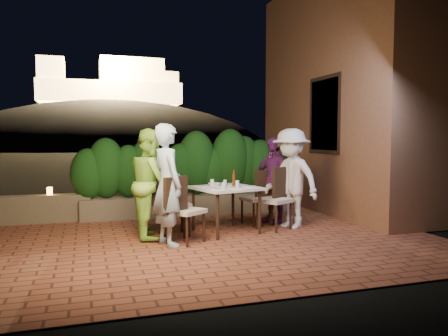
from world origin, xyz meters
name	(u,v)px	position (x,y,z in m)	size (l,w,h in m)	color
ground	(211,242)	(0.00, 0.00, -0.02)	(400.00, 400.00, 0.00)	black
terrace_floor	(202,238)	(0.00, 0.50, -0.07)	(7.00, 6.00, 0.15)	brown
building_wall	(346,93)	(3.60, 2.00, 2.50)	(1.60, 5.00, 5.00)	brown
window_pane	(326,115)	(2.82, 1.50, 2.00)	(0.08, 1.00, 1.40)	black
window_frame	(325,115)	(2.81, 1.50, 2.00)	(0.06, 1.15, 1.55)	black
planter	(189,204)	(0.20, 2.30, 0.20)	(4.20, 0.55, 0.40)	brown
hedge	(189,167)	(0.20, 2.30, 0.95)	(4.00, 0.70, 1.10)	#133B10
parapet	(27,209)	(-2.80, 2.30, 0.25)	(2.20, 0.30, 0.50)	brown
hill	(112,175)	(2.00, 60.00, -4.00)	(52.00, 40.00, 22.00)	black
fortress	(111,76)	(2.00, 60.00, 10.50)	(26.00, 8.00, 8.00)	#FFCC7A
dining_table	(226,210)	(0.39, 0.47, 0.38)	(0.95, 0.95, 0.75)	white
plate_nw	(219,189)	(0.18, 0.17, 0.76)	(0.24, 0.24, 0.01)	white
plate_sw	(203,186)	(0.04, 0.60, 0.76)	(0.22, 0.22, 0.01)	white
plate_ne	(249,186)	(0.74, 0.35, 0.76)	(0.24, 0.24, 0.01)	white
plate_se	(233,184)	(0.60, 0.73, 0.76)	(0.23, 0.23, 0.01)	white
plate_centre	(223,186)	(0.35, 0.48, 0.76)	(0.23, 0.23, 0.01)	white
plate_front	(238,188)	(0.50, 0.19, 0.76)	(0.24, 0.24, 0.01)	white
glass_nw	(224,185)	(0.29, 0.28, 0.80)	(0.06, 0.06, 0.10)	silver
glass_sw	(212,183)	(0.21, 0.65, 0.81)	(0.07, 0.07, 0.12)	silver
glass_ne	(237,184)	(0.57, 0.42, 0.80)	(0.06, 0.06, 0.11)	silver
glass_se	(225,183)	(0.44, 0.67, 0.80)	(0.06, 0.06, 0.10)	silver
beer_bottle	(234,178)	(0.55, 0.53, 0.89)	(0.05, 0.05, 0.27)	#55250E
bowl	(214,184)	(0.27, 0.71, 0.77)	(0.19, 0.19, 0.05)	white
chair_left_front	(186,209)	(-0.39, -0.02, 0.50)	(0.46, 0.46, 1.00)	black
chair_left_back	(173,203)	(-0.47, 0.51, 0.52)	(0.48, 0.48, 1.04)	black
chair_right_front	(274,199)	(1.24, 0.46, 0.52)	(0.48, 0.48, 1.04)	black
chair_right_back	(256,197)	(1.12, 0.95, 0.48)	(0.45, 0.45, 0.97)	black
diner_blue	(168,185)	(-0.66, -0.07, 0.87)	(0.64, 0.42, 1.75)	#A6C6D6
diner_green	(152,183)	(-0.81, 0.49, 0.84)	(0.82, 0.64, 1.69)	#A1E046
diner_white	(291,178)	(1.58, 0.50, 0.85)	(1.10, 0.63, 1.70)	white
diner_purple	(274,180)	(1.47, 1.00, 0.78)	(0.91, 0.38, 1.55)	#65246D
parapet_lamp	(50,191)	(-2.41, 2.30, 0.57)	(0.10, 0.10, 0.14)	orange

